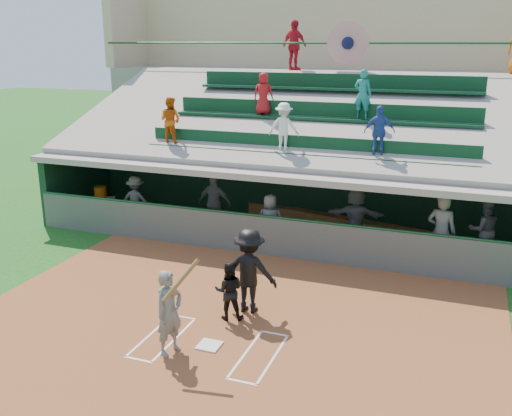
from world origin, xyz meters
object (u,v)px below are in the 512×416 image
(batter_at_plate, at_px, (169,312))
(water_cooler, at_px, (100,192))
(catcher, at_px, (229,291))
(home_plate, at_px, (209,345))
(white_table, at_px, (104,207))

(batter_at_plate, bearing_deg, water_cooler, 132.65)
(catcher, distance_m, water_cooler, 8.60)
(catcher, bearing_deg, home_plate, 75.96)
(batter_at_plate, height_order, white_table, batter_at_plate)
(batter_at_plate, distance_m, catcher, 1.74)
(home_plate, distance_m, water_cooler, 9.48)
(home_plate, distance_m, catcher, 1.36)
(catcher, relative_size, water_cooler, 3.24)
(home_plate, bearing_deg, batter_at_plate, -142.66)
(catcher, xyz_separation_m, white_table, (-6.76, 5.25, -0.30))
(water_cooler, bearing_deg, batter_at_plate, -47.35)
(white_table, distance_m, water_cooler, 0.51)
(batter_at_plate, height_order, water_cooler, batter_at_plate)
(batter_at_plate, xyz_separation_m, water_cooler, (-6.33, 6.88, 0.01))
(home_plate, relative_size, catcher, 0.34)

